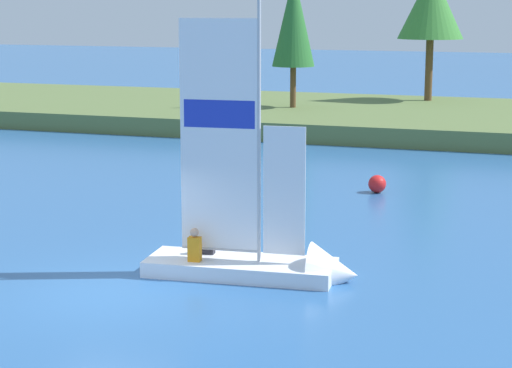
# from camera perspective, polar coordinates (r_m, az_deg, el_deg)

# --- Properties ---
(ground_plane) EXTENTS (200.00, 200.00, 0.00)m
(ground_plane) POSITION_cam_1_polar(r_m,az_deg,el_deg) (20.04, -9.20, -6.63)
(ground_plane) COLOR #2D609E
(shore_bank) EXTENTS (80.00, 14.16, 0.86)m
(shore_bank) POSITION_cam_1_polar(r_m,az_deg,el_deg) (46.67, 7.37, 4.10)
(shore_bank) COLOR #5B703D
(shore_bank) RESTS_ON ground
(shoreline_tree_left) EXTENTS (2.12, 2.12, 6.66)m
(shoreline_tree_left) POSITION_cam_1_polar(r_m,az_deg,el_deg) (46.50, 2.32, 10.04)
(shoreline_tree_left) COLOR brown
(shoreline_tree_left) RESTS_ON shore_bank
(shoreline_tree_midleft) EXTENTS (3.47, 3.47, 6.94)m
(shoreline_tree_midleft) POSITION_cam_1_polar(r_m,az_deg,el_deg) (50.65, 10.71, 10.78)
(shoreline_tree_midleft) COLOR brown
(shoreline_tree_midleft) RESTS_ON shore_bank
(sailboat) EXTENTS (4.89, 1.88, 6.69)m
(sailboat) POSITION_cam_1_polar(r_m,az_deg,el_deg) (20.74, 1.35, -4.61)
(sailboat) COLOR white
(sailboat) RESTS_ON ground
(channel_buoy) EXTENTS (0.58, 0.58, 0.58)m
(channel_buoy) POSITION_cam_1_polar(r_m,az_deg,el_deg) (30.20, 7.45, 0.01)
(channel_buoy) COLOR red
(channel_buoy) RESTS_ON ground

